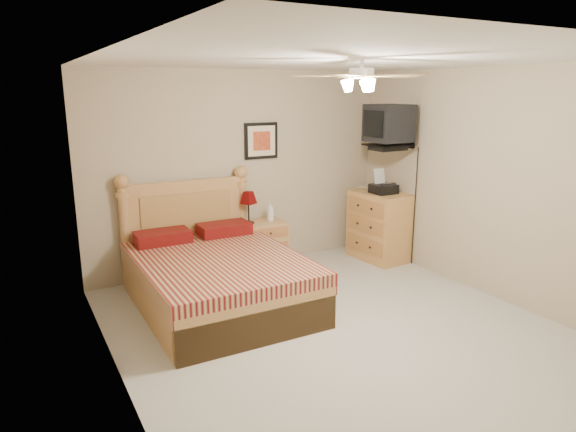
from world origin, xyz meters
name	(u,v)px	position (x,y,z in m)	size (l,w,h in m)	color
floor	(340,332)	(0.00, 0.00, 0.00)	(4.50, 4.50, 0.00)	#A7A397
ceiling	(348,59)	(0.00, 0.00, 2.50)	(4.00, 4.50, 0.04)	white
wall_back	(242,171)	(0.00, 2.25, 1.25)	(4.00, 0.04, 2.50)	tan
wall_left	(114,233)	(-2.00, 0.00, 1.25)	(0.04, 4.50, 2.50)	tan
wall_right	(496,185)	(2.00, 0.00, 1.25)	(0.04, 4.50, 2.50)	tan
bed	(218,246)	(-0.79, 1.12, 0.67)	(1.58, 2.07, 1.34)	#B88748
nightstand	(263,245)	(0.17, 2.00, 0.31)	(0.57, 0.42, 0.61)	#A86F46
table_lamp	(249,208)	(-0.02, 2.02, 0.82)	(0.22, 0.22, 0.41)	#580607
lotion_bottle	(270,212)	(0.28, 2.01, 0.73)	(0.09, 0.09, 0.24)	white
framed_picture	(261,141)	(0.27, 2.23, 1.62)	(0.46, 0.04, 0.46)	black
dresser	(380,226)	(1.73, 1.58, 0.46)	(0.54, 0.78, 0.92)	#C27B48
fax_machine	(384,181)	(1.71, 1.52, 1.08)	(0.30, 0.32, 0.32)	black
magazine_lower	(365,189)	(1.68, 1.86, 0.93)	(0.19, 0.25, 0.02)	#C0B796
magazine_upper	(366,187)	(1.70, 1.87, 0.95)	(0.20, 0.27, 0.02)	tan
wall_tv	(398,126)	(1.75, 1.34, 1.81)	(0.56, 0.46, 0.58)	black
ceiling_fan	(362,76)	(0.00, -0.20, 2.36)	(1.14, 1.14, 0.28)	white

